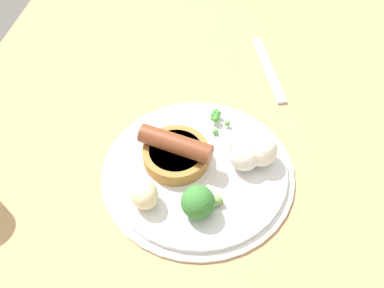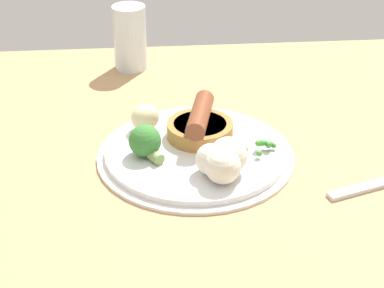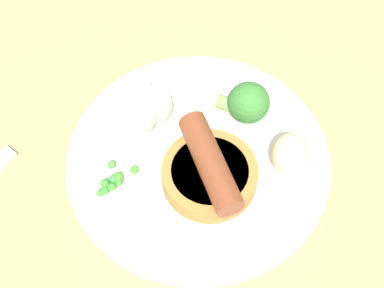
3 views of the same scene
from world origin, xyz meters
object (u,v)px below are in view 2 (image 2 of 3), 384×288
at_px(broccoli_floret_near, 145,142).
at_px(cauliflower_floret, 223,160).
at_px(drinking_glass, 130,38).
at_px(sausage_pudding, 200,124).
at_px(pea_pile, 261,145).
at_px(potato_chunk_0, 145,117).
at_px(dinner_plate, 196,154).

distance_m(broccoli_floret_near, cauliflower_floret, 0.12).
bearing_deg(drinking_glass, sausage_pudding, 109.21).
bearing_deg(sausage_pudding, cauliflower_floret, -156.31).
relative_size(sausage_pudding, broccoli_floret_near, 1.97).
distance_m(sausage_pudding, pea_pile, 0.10).
height_order(cauliflower_floret, drinking_glass, drinking_glass).
relative_size(sausage_pudding, drinking_glass, 0.93).
relative_size(potato_chunk_0, drinking_glass, 0.37).
bearing_deg(potato_chunk_0, drinking_glass, -85.44).
distance_m(sausage_pudding, cauliflower_floret, 0.11).
bearing_deg(drinking_glass, cauliflower_floret, 106.85).
bearing_deg(cauliflower_floret, potato_chunk_0, -53.49).
bearing_deg(sausage_pudding, dinner_plate, 179.17).
bearing_deg(dinner_plate, broccoli_floret_near, 9.50).
xyz_separation_m(cauliflower_floret, drinking_glass, (0.12, -0.41, 0.02)).
height_order(sausage_pudding, pea_pile, sausage_pudding).
height_order(sausage_pudding, cauliflower_floret, same).
bearing_deg(drinking_glass, pea_pile, 118.23).
height_order(pea_pile, cauliflower_floret, cauliflower_floret).
bearing_deg(cauliflower_floret, drinking_glass, -73.15).
bearing_deg(drinking_glass, dinner_plate, 105.61).
height_order(dinner_plate, cauliflower_floret, cauliflower_floret).
bearing_deg(sausage_pudding, drinking_glass, 32.48).
distance_m(sausage_pudding, drinking_glass, 0.31).
distance_m(dinner_plate, cauliflower_floret, 0.09).
bearing_deg(potato_chunk_0, sausage_pudding, 162.76).
xyz_separation_m(dinner_plate, broccoli_floret_near, (0.07, 0.01, 0.03)).
height_order(dinner_plate, broccoli_floret_near, broccoli_floret_near).
relative_size(dinner_plate, broccoli_floret_near, 5.05).
relative_size(sausage_pudding, pea_pile, 2.17).
bearing_deg(sausage_pudding, broccoli_floret_near, 134.73).
bearing_deg(sausage_pudding, potato_chunk_0, 86.03).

